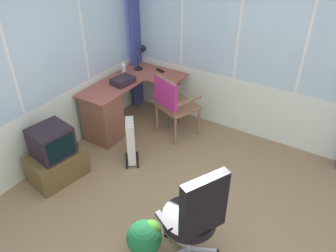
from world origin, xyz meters
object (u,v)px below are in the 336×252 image
object	(u,v)px
spray_bottle	(124,69)
potted_plant	(145,238)
desk	(107,112)
tv_remote	(160,70)
wooden_armchair	(171,100)
tv_on_stand	(55,157)
paper_tray	(123,81)
space_heater	(131,141)
desk_lamp	(143,53)
office_chair	(196,214)

from	to	relation	value
spray_bottle	potted_plant	xyz separation A→B (m)	(-1.94, -1.71, -0.58)
desk	tv_remote	world-z (taller)	tv_remote
wooden_armchair	tv_on_stand	size ratio (longest dim) A/B	1.30
tv_remote	paper_tray	xyz separation A→B (m)	(-0.63, 0.22, 0.03)
spray_bottle	space_heater	size ratio (longest dim) A/B	0.35
tv_on_stand	paper_tray	bearing A→B (deg)	-0.49
desk_lamp	paper_tray	xyz separation A→B (m)	(-0.59, -0.06, -0.20)
office_chair	tv_remote	bearing A→B (deg)	39.17
tv_remote	tv_on_stand	xyz separation A→B (m)	(-1.98, 0.23, -0.42)
office_chair	tv_on_stand	world-z (taller)	office_chair
desk	desk_lamp	size ratio (longest dim) A/B	3.85
paper_tray	wooden_armchair	world-z (taller)	wooden_armchair
tv_on_stand	wooden_armchair	bearing A→B (deg)	-25.58
office_chair	space_heater	xyz separation A→B (m)	(0.89, 1.39, -0.30)
tv_on_stand	potted_plant	world-z (taller)	tv_on_stand
desk_lamp	office_chair	size ratio (longest dim) A/B	0.34
spray_bottle	tv_on_stand	distance (m)	1.67
wooden_armchair	office_chair	world-z (taller)	office_chair
wooden_armchair	space_heater	xyz separation A→B (m)	(-0.76, 0.15, -0.28)
wooden_armchair	desk	bearing A→B (deg)	121.33
tv_remote	spray_bottle	bearing A→B (deg)	155.49
spray_bottle	paper_tray	size ratio (longest dim) A/B	0.72
spray_bottle	tv_on_stand	world-z (taller)	spray_bottle
tv_remote	spray_bottle	size ratio (longest dim) A/B	0.69
desk_lamp	space_heater	world-z (taller)	desk_lamp
desk	space_heater	size ratio (longest dim) A/B	2.30
tv_on_stand	potted_plant	xyz separation A→B (m)	(-0.36, -1.56, -0.07)
desk	potted_plant	bearing A→B (deg)	-130.71
wooden_armchair	tv_remote	bearing A→B (deg)	45.48
desk	space_heater	world-z (taller)	desk
tv_remote	paper_tray	size ratio (longest dim) A/B	0.50
paper_tray	tv_on_stand	bearing A→B (deg)	179.51
desk_lamp	spray_bottle	size ratio (longest dim) A/B	1.72
desk	desk_lamp	xyz separation A→B (m)	(0.91, -0.01, 0.57)
spray_bottle	desk	bearing A→B (deg)	-169.97
office_chair	potted_plant	world-z (taller)	office_chair
wooden_armchair	office_chair	distance (m)	2.07
desk	office_chair	size ratio (longest dim) A/B	1.29
spray_bottle	paper_tray	xyz separation A→B (m)	(-0.23, -0.16, -0.06)
spray_bottle	office_chair	world-z (taller)	office_chair
desk	tv_on_stand	world-z (taller)	desk
paper_tray	spray_bottle	bearing A→B (deg)	34.89
spray_bottle	potted_plant	size ratio (longest dim) A/B	0.49
potted_plant	paper_tray	bearing A→B (deg)	42.27
tv_remote	potted_plant	xyz separation A→B (m)	(-2.34, -1.34, -0.48)
potted_plant	spray_bottle	bearing A→B (deg)	41.47
office_chair	wooden_armchair	bearing A→B (deg)	37.07
tv_on_stand	spray_bottle	bearing A→B (deg)	5.39
paper_tray	potted_plant	distance (m)	2.37
potted_plant	space_heater	bearing A→B (deg)	41.98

